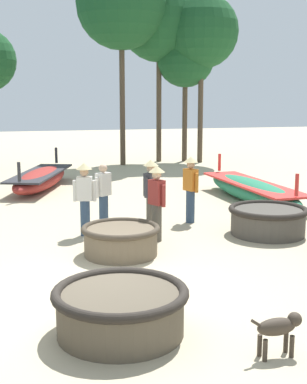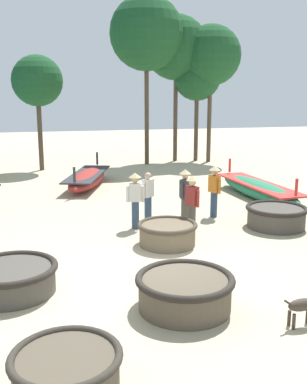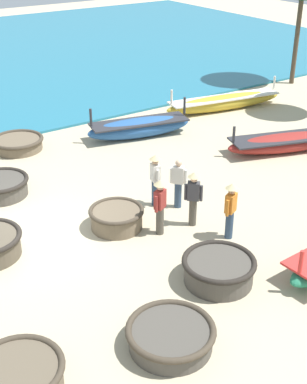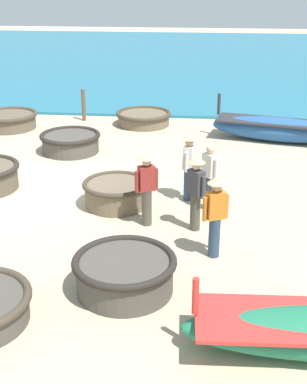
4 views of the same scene
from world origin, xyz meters
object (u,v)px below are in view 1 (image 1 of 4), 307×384
Objects in this scene: dog at (279,328)px; tree_left_mid at (159,23)px; coracle_tilted at (268,219)px; fisherman_with_hat at (151,190)px; fisherman_hauling at (85,194)px; fisherman_standing_right at (191,185)px; tree_center at (121,4)px; tree_leftmost at (202,32)px; long_boat_red_hull at (252,190)px; long_boat_white_hull at (40,179)px; coracle_far_right at (121,239)px; coracle_beside_post at (120,309)px; tree_rightmost at (185,59)px; fisherman_crouching at (103,195)px; fisherman_standing_left at (157,198)px.

dog is 0.08× the size of tree_left_mid.
fisherman_with_hat reaches higher than coracle_tilted.
fisherman_standing_right is (2.71, 0.61, 0.00)m from fisherman_hauling.
tree_center is 3.86m from tree_leftmost.
long_boat_red_hull is at bearing -76.91° from tree_center.
long_boat_white_hull is 6.60m from fisherman_hauling.
coracle_far_right is 8.30m from long_boat_white_hull.
tree_left_mid reaches higher than long_boat_red_hull.
tree_rightmost is at bearing 69.89° from coracle_beside_post.
long_boat_white_hull is (-0.54, 11.73, -0.01)m from coracle_beside_post.
tree_rightmost is (4.77, 18.95, 4.45)m from dog.
tree_rightmost is at bearing 80.49° from coracle_tilted.
tree_leftmost is (2.84, 12.96, 5.62)m from coracle_tilted.
tree_leftmost is at bearing 60.88° from fisherman_crouching.
fisherman_with_hat is (1.10, 1.89, 0.63)m from coracle_far_right.
tree_center reaches higher than coracle_tilted.
long_boat_red_hull is 6.06m from fisherman_hauling.
tree_leftmost reaches higher than coracle_beside_post.
coracle_far_right is at bearing -120.08° from fisherman_with_hat.
tree_rightmost is 0.81× the size of tree_leftmost.
tree_leftmost is at bearing 67.00° from fisherman_standing_left.
tree_rightmost reaches higher than fisherman_crouching.
fisherman_crouching is 6.91m from dog.
tree_leftmost is (5.34, 18.34, 5.60)m from dog.
long_boat_red_hull is 11.63m from tree_center.
coracle_beside_post is at bearing -87.35° from long_boat_white_hull.
fisherman_standing_right is at bearing -141.26° from long_boat_red_hull.
tree_rightmost is 2.02m from tree_left_mid.
tree_leftmost reaches higher than dog.
long_boat_red_hull is 5.33m from fisherman_standing_left.
fisherman_hauling is 0.72m from fisherman_crouching.
fisherman_standing_left is at bearing -73.51° from long_boat_white_hull.
fisherman_standing_left is 15.17m from tree_left_mid.
long_boat_red_hull is 3.19× the size of fisherman_standing_right.
tree_rightmost is 1.42m from tree_leftmost.
fisherman_standing_left is 14.85m from tree_rightmost.
tree_rightmost is (5.86, 14.32, 4.50)m from coracle_far_right.
fisherman_with_hat is 2.43× the size of dog.
tree_rightmost reaches higher than long_boat_white_hull.
fisherman_crouching is (-1.09, 0.28, -0.12)m from fisherman_with_hat.
long_boat_red_hull is at bearing -88.66° from tree_left_mid.
fisherman_standing_left is 1.69m from fisherman_hauling.
fisherman_hauling reaches higher than long_boat_white_hull.
long_boat_white_hull is at bearing 148.09° from long_boat_red_hull.
dog is 0.11× the size of tree_rightmost.
fisherman_with_hat is (1.77, 5.42, 0.61)m from coracle_beside_post.
tree_leftmost is (3.71, 0.03, -1.07)m from tree_center.
fisherman_with_hat and fisherman_standing_right have the same top height.
coracle_tilted is 2.65× the size of dog.
long_boat_white_hull reaches higher than coracle_tilted.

